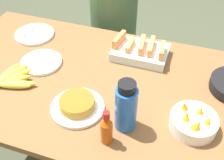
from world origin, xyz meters
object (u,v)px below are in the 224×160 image
at_px(empty_plate_far_left, 35,34).
at_px(frittata_plate_center, 77,105).
at_px(person_figure, 114,42).
at_px(water_bottle, 126,107).
at_px(banana_bunch, 13,79).
at_px(hot_sauce_bottle, 106,129).
at_px(empty_plate_far_right, 41,62).
at_px(melon_tray, 140,51).
at_px(fruit_bowl_mango, 193,122).

bearing_deg(empty_plate_far_left, frittata_plate_center, -43.38).
bearing_deg(empty_plate_far_left, person_figure, 50.81).
height_order(water_bottle, person_figure, person_figure).
bearing_deg(person_figure, water_bottle, -68.63).
bearing_deg(empty_plate_far_left, banana_bunch, -73.95).
bearing_deg(hot_sauce_bottle, empty_plate_far_right, 144.50).
distance_m(frittata_plate_center, person_figure, 0.93).
distance_m(melon_tray, water_bottle, 0.48).
xyz_separation_m(banana_bunch, fruit_bowl_mango, (0.85, -0.00, 0.02)).
bearing_deg(empty_plate_far_right, person_figure, 74.64).
relative_size(banana_bunch, empty_plate_far_left, 0.86).
relative_size(frittata_plate_center, empty_plate_far_left, 1.03).
distance_m(empty_plate_far_right, fruit_bowl_mango, 0.81).
height_order(empty_plate_far_right, water_bottle, water_bottle).
relative_size(banana_bunch, frittata_plate_center, 0.84).
bearing_deg(person_figure, frittata_plate_center, -81.64).
bearing_deg(person_figure, empty_plate_far_left, -129.19).
bearing_deg(empty_plate_far_right, empty_plate_far_left, 127.42).
xyz_separation_m(melon_tray, water_bottle, (0.06, -0.47, 0.08)).
distance_m(fruit_bowl_mango, hot_sauce_bottle, 0.36).
relative_size(empty_plate_far_left, hot_sauce_bottle, 1.38).
relative_size(frittata_plate_center, hot_sauce_bottle, 1.41).
xyz_separation_m(banana_bunch, empty_plate_far_right, (0.06, 0.17, -0.01)).
xyz_separation_m(melon_tray, empty_plate_far_right, (-0.47, -0.23, -0.03)).
height_order(banana_bunch, melon_tray, melon_tray).
xyz_separation_m(frittata_plate_center, water_bottle, (0.22, -0.02, 0.09)).
xyz_separation_m(empty_plate_far_right, person_figure, (0.18, 0.65, -0.26)).
relative_size(frittata_plate_center, person_figure, 0.19).
relative_size(melon_tray, hot_sauce_bottle, 1.73).
xyz_separation_m(frittata_plate_center, fruit_bowl_mango, (0.49, 0.06, 0.01)).
bearing_deg(hot_sauce_bottle, empty_plate_far_left, 139.05).
bearing_deg(melon_tray, hot_sauce_bottle, -88.72).
relative_size(water_bottle, person_figure, 0.19).
bearing_deg(empty_plate_far_right, frittata_plate_center, -36.69).
relative_size(empty_plate_far_left, water_bottle, 0.98).
xyz_separation_m(hot_sauce_bottle, person_figure, (-0.31, 1.00, -0.32)).
distance_m(water_bottle, hot_sauce_bottle, 0.11).
bearing_deg(banana_bunch, fruit_bowl_mango, -0.25).
height_order(fruit_bowl_mango, hot_sauce_bottle, hot_sauce_bottle).
xyz_separation_m(fruit_bowl_mango, hot_sauce_bottle, (-0.31, -0.18, 0.04)).
bearing_deg(fruit_bowl_mango, hot_sauce_bottle, -150.58).
height_order(empty_plate_far_left, fruit_bowl_mango, fruit_bowl_mango).
height_order(melon_tray, fruit_bowl_mango, fruit_bowl_mango).
distance_m(empty_plate_far_right, water_bottle, 0.60).
distance_m(melon_tray, fruit_bowl_mango, 0.51).
distance_m(banana_bunch, empty_plate_far_left, 0.41).
distance_m(banana_bunch, water_bottle, 0.60).
height_order(water_bottle, hot_sauce_bottle, water_bottle).
bearing_deg(water_bottle, empty_plate_far_right, 154.96).
distance_m(banana_bunch, hot_sauce_bottle, 0.57).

